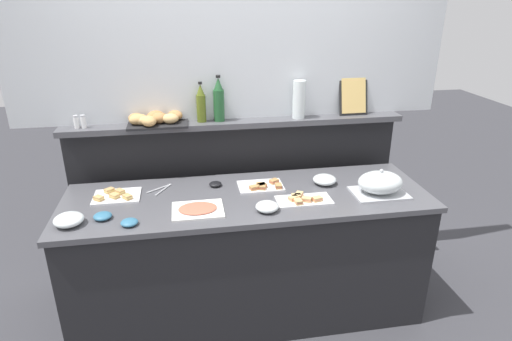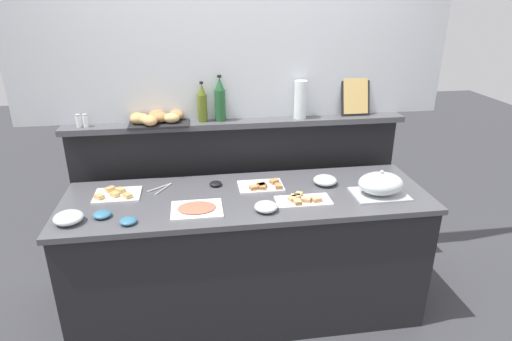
# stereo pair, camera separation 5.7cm
# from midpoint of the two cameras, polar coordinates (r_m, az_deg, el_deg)

# --- Properties ---
(ground_plane) EXTENTS (12.00, 12.00, 0.00)m
(ground_plane) POSITION_cam_midpoint_polar(r_m,az_deg,el_deg) (3.69, -2.88, -11.80)
(ground_plane) COLOR #38383D
(buffet_counter) EXTENTS (2.30, 0.74, 0.89)m
(buffet_counter) POSITION_cam_midpoint_polar(r_m,az_deg,el_deg) (2.95, -1.59, -11.11)
(buffet_counter) COLOR black
(buffet_counter) RESTS_ON ground_plane
(back_ledge_unit) EXTENTS (2.40, 0.22, 1.25)m
(back_ledge_unit) POSITION_cam_midpoint_polar(r_m,az_deg,el_deg) (3.32, -2.98, -2.94)
(back_ledge_unit) COLOR black
(back_ledge_unit) RESTS_ON ground_plane
(upper_wall_panel) EXTENTS (3.00, 0.08, 1.35)m
(upper_wall_panel) POSITION_cam_midpoint_polar(r_m,az_deg,el_deg) (3.03, -3.54, 19.51)
(upper_wall_panel) COLOR silver
(upper_wall_panel) RESTS_ON back_ledge_unit
(sandwich_platter_side) EXTENTS (0.29, 0.22, 0.04)m
(sandwich_platter_side) POSITION_cam_midpoint_polar(r_m,az_deg,el_deg) (2.85, -18.54, -3.16)
(sandwich_platter_side) COLOR white
(sandwich_platter_side) RESTS_ON buffet_counter
(sandwich_platter_rear) EXTENTS (0.29, 0.20, 0.04)m
(sandwich_platter_rear) POSITION_cam_midpoint_polar(r_m,az_deg,el_deg) (2.84, 0.26, -2.03)
(sandwich_platter_rear) COLOR white
(sandwich_platter_rear) RESTS_ON buffet_counter
(sandwich_platter_front) EXTENTS (0.34, 0.16, 0.04)m
(sandwich_platter_front) POSITION_cam_midpoint_polar(r_m,az_deg,el_deg) (2.67, 5.62, -3.82)
(sandwich_platter_front) COLOR white
(sandwich_platter_front) RESTS_ON buffet_counter
(cold_cuts_platter) EXTENTS (0.30, 0.24, 0.02)m
(cold_cuts_platter) POSITION_cam_midpoint_polar(r_m,az_deg,el_deg) (2.57, -8.33, -5.08)
(cold_cuts_platter) COLOR white
(cold_cuts_platter) RESTS_ON buffet_counter
(serving_cloche) EXTENTS (0.34, 0.24, 0.17)m
(serving_cloche) POSITION_cam_midpoint_polar(r_m,az_deg,el_deg) (2.82, 15.51, -1.65)
(serving_cloche) COLOR #B7BABF
(serving_cloche) RESTS_ON buffet_counter
(glass_bowl_large) EXTENTS (0.14, 0.14, 0.05)m
(glass_bowl_large) POSITION_cam_midpoint_polar(r_m,az_deg,el_deg) (2.54, 0.83, -4.84)
(glass_bowl_large) COLOR silver
(glass_bowl_large) RESTS_ON buffet_counter
(glass_bowl_medium) EXTENTS (0.16, 0.16, 0.07)m
(glass_bowl_medium) POSITION_cam_midpoint_polar(r_m,az_deg,el_deg) (2.61, -24.07, -6.00)
(glass_bowl_medium) COLOR silver
(glass_bowl_medium) RESTS_ON buffet_counter
(glass_bowl_small) EXTENTS (0.16, 0.16, 0.06)m
(glass_bowl_small) POSITION_cam_midpoint_polar(r_m,az_deg,el_deg) (2.92, 8.49, -1.24)
(glass_bowl_small) COLOR silver
(glass_bowl_small) RESTS_ON buffet_counter
(condiment_bowl_red) EXTENTS (0.09, 0.09, 0.03)m
(condiment_bowl_red) POSITION_cam_midpoint_polar(r_m,az_deg,el_deg) (2.50, -17.02, -6.57)
(condiment_bowl_red) COLOR teal
(condiment_bowl_red) RESTS_ON buffet_counter
(condiment_bowl_dark) EXTENTS (0.08, 0.08, 0.03)m
(condiment_bowl_dark) POSITION_cam_midpoint_polar(r_m,az_deg,el_deg) (2.87, -5.95, -1.80)
(condiment_bowl_dark) COLOR black
(condiment_bowl_dark) RESTS_ON buffet_counter
(condiment_bowl_cream) EXTENTS (0.10, 0.10, 0.04)m
(condiment_bowl_cream) POSITION_cam_midpoint_polar(r_m,az_deg,el_deg) (2.61, -20.19, -5.67)
(condiment_bowl_cream) COLOR teal
(condiment_bowl_cream) RESTS_ON buffet_counter
(serving_tongs) EXTENTS (0.16, 0.16, 0.01)m
(serving_tongs) POSITION_cam_midpoint_polar(r_m,az_deg,el_deg) (2.88, -12.93, -2.40)
(serving_tongs) COLOR #B7BABF
(serving_tongs) RESTS_ON buffet_counter
(olive_oil_bottle) EXTENTS (0.06, 0.06, 0.28)m
(olive_oil_bottle) POSITION_cam_midpoint_polar(r_m,az_deg,el_deg) (3.01, -7.82, 8.68)
(olive_oil_bottle) COLOR #56661E
(olive_oil_bottle) RESTS_ON back_ledge_unit
(wine_bottle_green) EXTENTS (0.08, 0.08, 0.32)m
(wine_bottle_green) POSITION_cam_midpoint_polar(r_m,az_deg,el_deg) (3.01, -5.49, 9.16)
(wine_bottle_green) COLOR #23562D
(wine_bottle_green) RESTS_ON back_ledge_unit
(salt_shaker) EXTENTS (0.03, 0.03, 0.09)m
(salt_shaker) POSITION_cam_midpoint_polar(r_m,az_deg,el_deg) (3.10, -23.12, 5.92)
(salt_shaker) COLOR white
(salt_shaker) RESTS_ON back_ledge_unit
(pepper_shaker) EXTENTS (0.03, 0.03, 0.09)m
(pepper_shaker) POSITION_cam_midpoint_polar(r_m,az_deg,el_deg) (3.09, -22.33, 5.99)
(pepper_shaker) COLOR white
(pepper_shaker) RESTS_ON back_ledge_unit
(bread_basket) EXTENTS (0.41, 0.29, 0.08)m
(bread_basket) POSITION_cam_midpoint_polar(r_m,az_deg,el_deg) (3.01, -13.88, 6.59)
(bread_basket) COLOR black
(bread_basket) RESTS_ON back_ledge_unit
(framed_picture) EXTENTS (0.21, 0.09, 0.29)m
(framed_picture) POSITION_cam_midpoint_polar(r_m,az_deg,el_deg) (3.25, 12.24, 9.76)
(framed_picture) COLOR black
(framed_picture) RESTS_ON back_ledge_unit
(water_carafe) EXTENTS (0.09, 0.09, 0.27)m
(water_carafe) POSITION_cam_midpoint_polar(r_m,az_deg,el_deg) (3.09, 5.17, 9.32)
(water_carafe) COLOR silver
(water_carafe) RESTS_ON back_ledge_unit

